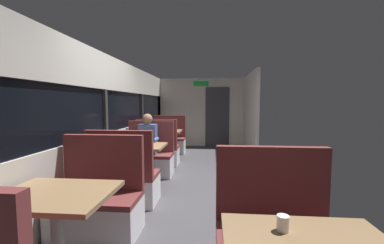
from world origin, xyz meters
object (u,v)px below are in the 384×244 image
object	(u,v)px
dining_table_near_window	(56,204)
seated_passenger	(148,150)
bench_mid_window_facing_entry	(149,159)
dining_table_far_window	(164,134)
bench_far_window_facing_entry	(169,142)
coffee_cup_primary	(283,223)
bench_near_window_facing_entry	(98,205)
bench_front_aisle_facing_entry	(275,244)
bench_far_window_facing_end	(158,151)
bench_mid_window_facing_end	(124,181)
dining_table_mid_window	(139,151)

from	to	relation	value
dining_table_near_window	seated_passenger	size ratio (longest dim) A/B	0.71
bench_mid_window_facing_entry	dining_table_near_window	bearing A→B (deg)	-90.00
dining_table_far_window	seated_passenger	world-z (taller)	seated_passenger
dining_table_near_window	bench_far_window_facing_entry	size ratio (longest dim) A/B	0.82
coffee_cup_primary	bench_near_window_facing_entry	bearing A→B (deg)	145.86
bench_mid_window_facing_entry	coffee_cup_primary	xyz separation A→B (m)	(1.68, -3.33, 0.46)
seated_passenger	bench_far_window_facing_entry	bearing A→B (deg)	90.00
bench_front_aisle_facing_entry	dining_table_near_window	bearing A→B (deg)	-176.82
bench_near_window_facing_entry	bench_far_window_facing_entry	bearing A→B (deg)	90.00
dining_table_far_window	coffee_cup_primary	distance (m)	5.11
bench_near_window_facing_entry	bench_far_window_facing_end	distance (m)	2.99
bench_mid_window_facing_end	dining_table_far_window	xyz separation A→B (m)	(0.00, 2.89, 0.31)
coffee_cup_primary	dining_table_far_window	bearing A→B (deg)	109.23
bench_near_window_facing_entry	bench_mid_window_facing_end	size ratio (longest dim) A/B	1.00
dining_table_near_window	seated_passenger	distance (m)	2.82
bench_mid_window_facing_entry	bench_far_window_facing_end	bearing A→B (deg)	90.00
dining_table_near_window	bench_far_window_facing_end	size ratio (longest dim) A/B	0.82
dining_table_far_window	bench_far_window_facing_entry	world-z (taller)	bench_far_window_facing_entry
dining_table_near_window	dining_table_mid_window	bearing A→B (deg)	90.00
dining_table_near_window	bench_mid_window_facing_end	xyz separation A→B (m)	(0.00, 1.49, -0.31)
dining_table_near_window	dining_table_far_window	distance (m)	4.39
bench_far_window_facing_entry	seated_passenger	size ratio (longest dim) A/B	0.87
dining_table_far_window	bench_far_window_facing_end	bearing A→B (deg)	-90.00
bench_near_window_facing_entry	bench_far_window_facing_end	bearing A→B (deg)	90.00
bench_front_aisle_facing_entry	coffee_cup_primary	distance (m)	0.72
bench_far_window_facing_end	coffee_cup_primary	size ratio (longest dim) A/B	12.22
bench_far_window_facing_end	seated_passenger	xyz separation A→B (m)	(0.00, -0.87, 0.21)
bench_front_aisle_facing_entry	seated_passenger	xyz separation A→B (m)	(-1.79, 2.72, 0.21)
bench_mid_window_facing_end	bench_front_aisle_facing_entry	xyz separation A→B (m)	(1.79, -1.39, 0.00)
bench_far_window_facing_end	bench_front_aisle_facing_entry	distance (m)	4.01
dining_table_far_window	bench_mid_window_facing_end	bearing A→B (deg)	-90.00
bench_mid_window_facing_end	bench_front_aisle_facing_entry	world-z (taller)	same
dining_table_far_window	coffee_cup_primary	bearing A→B (deg)	-70.77
dining_table_near_window	dining_table_mid_window	distance (m)	2.19
bench_mid_window_facing_end	bench_far_window_facing_end	bearing A→B (deg)	90.00
seated_passenger	bench_front_aisle_facing_entry	bearing A→B (deg)	-56.65
bench_mid_window_facing_entry	seated_passenger	world-z (taller)	seated_passenger
dining_table_mid_window	bench_mid_window_facing_end	size ratio (longest dim) A/B	0.82
bench_near_window_facing_entry	seated_passenger	distance (m)	2.13
dining_table_mid_window	bench_mid_window_facing_end	xyz separation A→B (m)	(0.00, -0.70, -0.31)
bench_near_window_facing_entry	bench_far_window_facing_end	size ratio (longest dim) A/B	1.00
dining_table_near_window	bench_far_window_facing_end	bearing A→B (deg)	90.00
bench_mid_window_facing_entry	coffee_cup_primary	world-z (taller)	bench_mid_window_facing_entry
bench_mid_window_facing_end	bench_mid_window_facing_entry	size ratio (longest dim) A/B	1.00
bench_mid_window_facing_entry	bench_far_window_facing_end	xyz separation A→B (m)	(0.00, 0.79, 0.00)
dining_table_near_window	bench_front_aisle_facing_entry	distance (m)	1.82
bench_near_window_facing_entry	seated_passenger	xyz separation A→B (m)	(0.00, 2.12, 0.21)
dining_table_far_window	bench_front_aisle_facing_entry	bearing A→B (deg)	-67.33
dining_table_mid_window	bench_mid_window_facing_entry	xyz separation A→B (m)	(0.00, 0.70, -0.31)
dining_table_near_window	bench_far_window_facing_entry	xyz separation A→B (m)	(0.00, 5.08, -0.31)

